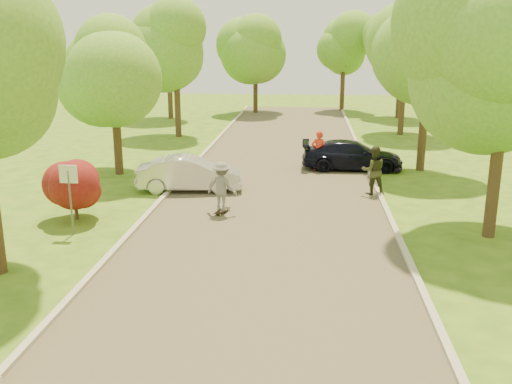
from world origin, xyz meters
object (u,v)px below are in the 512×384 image
(silver_sedan, at_px, (190,174))
(longboard, at_px, (222,211))
(skateboarder, at_px, (222,186))
(dark_sedan, at_px, (352,155))
(street_sign, at_px, (69,185))
(person_olive, at_px, (373,170))
(person_striped, at_px, (319,151))

(silver_sedan, height_order, longboard, silver_sedan)
(longboard, distance_m, skateboarder, 0.86)
(dark_sedan, distance_m, skateboarder, 8.77)
(street_sign, distance_m, person_olive, 11.12)
(silver_sedan, distance_m, dark_sedan, 7.92)
(longboard, xyz_separation_m, person_olive, (5.38, 2.99, 0.84))
(person_striped, bearing_deg, silver_sedan, 38.78)
(longboard, relative_size, skateboarder, 0.53)
(person_striped, bearing_deg, street_sign, 51.96)
(silver_sedan, distance_m, person_olive, 7.11)
(skateboarder, xyz_separation_m, person_striped, (3.36, 6.90, -0.04))
(skateboarder, bearing_deg, person_olive, -133.18)
(skateboarder, relative_size, person_striped, 0.92)
(dark_sedan, height_order, person_olive, person_olive)
(silver_sedan, distance_m, longboard, 3.42)
(silver_sedan, bearing_deg, skateboarder, -155.79)
(dark_sedan, bearing_deg, street_sign, 137.18)
(person_striped, height_order, person_olive, person_olive)
(person_striped, distance_m, person_olive, 4.40)
(longboard, bearing_deg, silver_sedan, -41.69)
(dark_sedan, bearing_deg, silver_sedan, 123.43)
(dark_sedan, relative_size, longboard, 5.07)
(street_sign, relative_size, longboard, 2.43)
(skateboarder, bearing_deg, longboard, 121.77)
(dark_sedan, distance_m, longboard, 8.79)
(longboard, bearing_deg, dark_sedan, -106.11)
(person_striped, xyz_separation_m, person_olive, (2.02, -3.90, 0.03))
(silver_sedan, height_order, person_olive, person_olive)
(street_sign, bearing_deg, skateboarder, 31.44)
(street_sign, xyz_separation_m, silver_sedan, (2.50, 5.48, -0.89))
(street_sign, bearing_deg, longboard, 31.44)
(silver_sedan, distance_m, skateboarder, 3.39)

